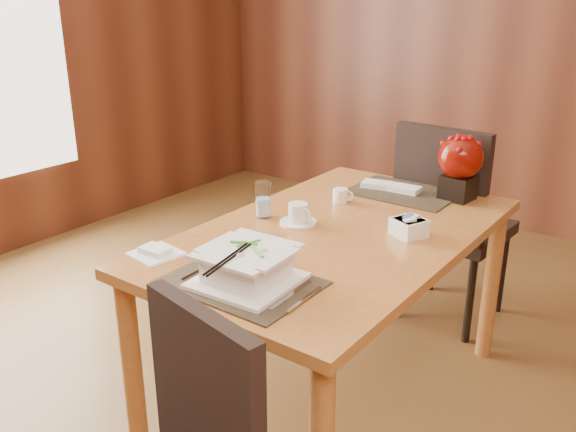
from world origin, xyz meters
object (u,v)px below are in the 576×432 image
Objects in this scene: coffee_cup at (298,215)px; water_glass at (263,199)px; bread_plate at (156,254)px; berry_decor at (460,163)px; creamer_jug at (340,196)px; far_chair at (448,215)px; soup_setting at (247,267)px; dining_table at (336,254)px; sugar_caddy at (409,227)px.

water_glass is (-0.15, -0.02, 0.04)m from coffee_cup.
berry_decor is at bearing 63.20° from bread_plate.
berry_decor reaches higher than coffee_cup.
water_glass is at bearing 83.43° from bread_plate.
creamer_jug is 0.08× the size of far_chair.
soup_setting is 1.43m from far_chair.
bread_plate is (-0.59, -1.17, -0.15)m from berry_decor.
far_chair is (0.10, 0.86, -0.08)m from dining_table.
creamer_jug reaches higher than bread_plate.
water_glass is 1.77× the size of creamer_jug.
coffee_cup is at bearing 105.85° from soup_setting.
berry_decor is 0.44m from far_chair.
water_glass is 1.33× the size of sugar_caddy.
water_glass is 1.03m from far_chair.
sugar_caddy is (0.55, 0.16, -0.04)m from water_glass.
soup_setting is 3.70× the size of creamer_jug.
soup_setting is at bearing -71.22° from coffee_cup.
dining_table is 0.87m from far_chair.
dining_table is 10.48× the size of water_glass.
far_chair is (0.41, 0.91, -0.25)m from water_glass.
sugar_caddy is at bearing 47.57° from bread_plate.
sugar_caddy is at bearing -42.84° from creamer_jug.
bread_plate is (-0.61, -0.67, -0.03)m from sugar_caddy.
far_chair is at bearing 100.75° from sugar_caddy.
berry_decor is (0.20, 1.15, 0.10)m from soup_setting.
sugar_caddy is at bearing 104.19° from far_chair.
soup_setting is 0.59m from water_glass.
coffee_cup is 0.57m from bread_plate.
bread_plate is 1.51m from far_chair.
far_chair is (0.26, 0.58, -0.20)m from creamer_jug.
berry_decor is (0.38, 0.64, 0.12)m from coffee_cup.
dining_table is 0.21m from coffee_cup.
creamer_jug is at bearing 69.86° from far_chair.
coffee_cup is 0.76m from berry_decor.
sugar_caddy is at bearing 19.10° from coffee_cup.
soup_setting is at bearing -100.06° from berry_decor.
far_chair reaches higher than coffee_cup.
water_glass is (-0.31, -0.05, 0.17)m from dining_table.
water_glass reaches higher than bread_plate.
bread_plate reaches higher than dining_table.
soup_setting is 0.29× the size of far_chair.
water_glass reaches higher than coffee_cup.
soup_setting reaches higher than dining_table.
sugar_caddy is (0.40, -0.17, 0.00)m from creamer_jug.
dining_table is 5.38× the size of berry_decor.
berry_decor is at bearing 70.00° from dining_table.
water_glass is at bearing -134.16° from creamer_jug.
coffee_cup reaches higher than creamer_jug.
sugar_caddy reaches higher than dining_table.
bread_plate is (-0.37, -0.56, 0.10)m from dining_table.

